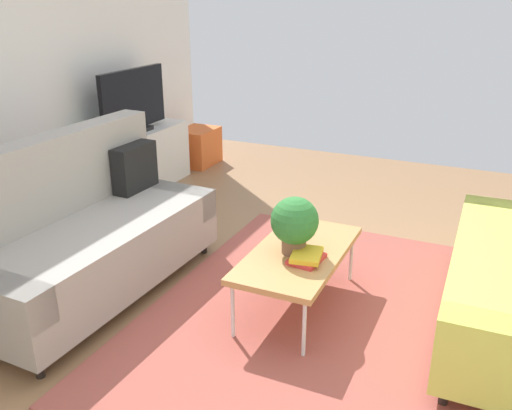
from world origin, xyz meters
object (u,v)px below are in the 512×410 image
object	(u,v)px
tv_console	(137,161)
storage_trunk	(198,147)
coffee_table	(298,255)
couch_beige	(87,233)
bottle_0	(124,128)
tv	(133,102)
vase_1	(104,132)
vase_0	(92,136)
table_book_0	(306,259)
potted_plant	(295,223)

from	to	relation	value
tv_console	storage_trunk	xyz separation A→B (m)	(1.10, -0.10, -0.10)
coffee_table	storage_trunk	distance (m)	3.46
couch_beige	bottle_0	size ratio (longest dim) A/B	11.19
tv_console	tv	bearing A→B (deg)	-90.00
vase_1	vase_0	bearing A→B (deg)	180.00
tv	storage_trunk	size ratio (longest dim) A/B	1.92
tv_console	table_book_0	xyz separation A→B (m)	(-1.60, -2.47, 0.11)
vase_0	storage_trunk	bearing A→B (deg)	-5.10
storage_trunk	vase_0	distance (m)	1.76
potted_plant	vase_1	world-z (taller)	vase_1
bottle_0	coffee_table	bearing A→B (deg)	-118.64
coffee_table	vase_0	world-z (taller)	vase_0
storage_trunk	tv	bearing A→B (deg)	175.84
vase_0	bottle_0	distance (m)	0.37
storage_trunk	potted_plant	xyz separation A→B (m)	(-2.62, -2.26, 0.41)
vase_1	bottle_0	bearing A→B (deg)	-24.61
couch_beige	table_book_0	size ratio (longest dim) A/B	8.02
couch_beige	potted_plant	distance (m)	1.46
storage_trunk	bottle_0	bearing A→B (deg)	177.39
vase_1	potted_plant	bearing A→B (deg)	-114.76
table_book_0	tv_console	bearing A→B (deg)	57.05
coffee_table	tv_console	xyz separation A→B (m)	(1.49, 2.38, -0.07)
tv_console	coffee_table	bearing A→B (deg)	-122.14
table_book_0	potted_plant	bearing A→B (deg)	55.77
storage_trunk	table_book_0	xyz separation A→B (m)	(-2.70, -2.37, 0.21)
tv	storage_trunk	world-z (taller)	tv
tv_console	bottle_0	bearing A→B (deg)	-169.57
couch_beige	table_book_0	distance (m)	1.54
vase_1	tv_console	bearing A→B (deg)	-6.89
vase_0	bottle_0	world-z (taller)	bottle_0
tv	table_book_0	distance (m)	2.97
coffee_table	vase_0	bearing A→B (deg)	69.37
tv_console	table_book_0	size ratio (longest dim) A/B	5.83
vase_1	storage_trunk	bearing A→B (deg)	-5.66
table_book_0	storage_trunk	bearing A→B (deg)	41.28
tv	vase_1	bearing A→B (deg)	170.40
tv_console	vase_1	distance (m)	0.58
coffee_table	tv	distance (m)	2.85
coffee_table	bottle_0	bearing A→B (deg)	61.36
potted_plant	vase_0	distance (m)	2.59
tv	vase_1	world-z (taller)	tv
tv_console	vase_1	world-z (taller)	vase_1
coffee_table	bottle_0	xyz separation A→B (m)	(1.28, 2.34, 0.33)
storage_trunk	table_book_0	bearing A→B (deg)	-138.72
tv	bottle_0	world-z (taller)	tv
potted_plant	tv	bearing A→B (deg)	56.89
table_book_0	couch_beige	bearing A→B (deg)	100.31
vase_0	vase_1	distance (m)	0.17
bottle_0	storage_trunk	bearing A→B (deg)	-2.61
tv	bottle_0	size ratio (longest dim) A/B	5.81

